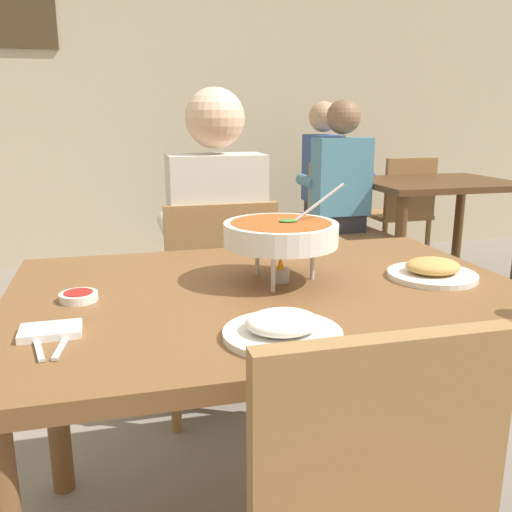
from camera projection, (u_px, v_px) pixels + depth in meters
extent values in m
cube|color=beige|center=(155.00, 78.00, 4.43)|extent=(10.00, 0.10, 3.00)
cube|color=#4C3823|center=(24.00, 8.00, 4.03)|extent=(0.44, 0.03, 0.56)
cube|color=brown|center=(271.00, 296.00, 1.41)|extent=(1.31, 0.94, 0.04)
cylinder|color=brown|center=(55.00, 388.00, 1.75)|extent=(0.07, 0.07, 0.74)
cylinder|color=brown|center=(394.00, 349.00, 2.04)|extent=(0.07, 0.07, 0.74)
cube|color=olive|center=(214.00, 307.00, 2.29)|extent=(0.44, 0.44, 0.03)
cube|color=olive|center=(222.00, 264.00, 2.04)|extent=(0.42, 0.04, 0.45)
cylinder|color=olive|center=(248.00, 336.00, 2.57)|extent=(0.04, 0.04, 0.42)
cylinder|color=olive|center=(166.00, 344.00, 2.48)|extent=(0.04, 0.04, 0.42)
cylinder|color=olive|center=(270.00, 371.00, 2.21)|extent=(0.04, 0.04, 0.42)
cylinder|color=olive|center=(175.00, 383.00, 2.12)|extent=(0.04, 0.04, 0.42)
cylinder|color=#2D2D38|center=(237.00, 350.00, 2.39)|extent=(0.10, 0.10, 0.45)
cylinder|color=#2D2D38|center=(191.00, 354.00, 2.34)|extent=(0.10, 0.10, 0.45)
cube|color=#2D2D38|center=(214.00, 292.00, 2.25)|extent=(0.32, 0.32, 0.12)
cube|color=beige|center=(217.00, 221.00, 2.10)|extent=(0.36, 0.20, 0.50)
sphere|color=beige|center=(215.00, 118.00, 2.01)|extent=(0.22, 0.22, 0.22)
cylinder|color=beige|center=(245.00, 222.00, 2.34)|extent=(0.08, 0.28, 0.08)
cylinder|color=beige|center=(170.00, 226.00, 2.26)|extent=(0.08, 0.28, 0.08)
cube|color=olive|center=(381.00, 472.00, 0.85)|extent=(0.42, 0.04, 0.45)
cylinder|color=silver|center=(312.00, 261.00, 1.48)|extent=(0.01, 0.01, 0.10)
cylinder|color=silver|center=(257.00, 257.00, 1.52)|extent=(0.01, 0.01, 0.10)
cylinder|color=silver|center=(272.00, 272.00, 1.37)|extent=(0.01, 0.01, 0.10)
torus|color=silver|center=(281.00, 245.00, 1.45)|extent=(0.21, 0.21, 0.01)
cylinder|color=#B2B2B7|center=(280.00, 275.00, 1.47)|extent=(0.05, 0.05, 0.04)
cone|color=orange|center=(280.00, 263.00, 1.46)|extent=(0.02, 0.02, 0.04)
cylinder|color=white|center=(281.00, 234.00, 1.44)|extent=(0.30, 0.30, 0.06)
cylinder|color=#994C1E|center=(281.00, 224.00, 1.43)|extent=(0.26, 0.26, 0.01)
ellipsoid|color=#388433|center=(288.00, 221.00, 1.44)|extent=(0.05, 0.03, 0.01)
cylinder|color=silver|center=(311.00, 209.00, 1.46)|extent=(0.18, 0.01, 0.13)
cylinder|color=white|center=(282.00, 334.00, 1.10)|extent=(0.24, 0.24, 0.01)
ellipsoid|color=white|center=(283.00, 322.00, 1.09)|extent=(0.15, 0.13, 0.04)
cylinder|color=white|center=(432.00, 275.00, 1.50)|extent=(0.24, 0.24, 0.01)
ellipsoid|color=tan|center=(433.00, 266.00, 1.50)|extent=(0.15, 0.13, 0.04)
cylinder|color=white|center=(79.00, 297.00, 1.32)|extent=(0.09, 0.09, 0.02)
cylinder|color=maroon|center=(78.00, 293.00, 1.31)|extent=(0.07, 0.07, 0.01)
cube|color=white|center=(51.00, 331.00, 1.11)|extent=(0.12, 0.08, 0.02)
cube|color=silver|center=(37.00, 344.00, 1.06)|extent=(0.05, 0.17, 0.01)
cube|color=silver|center=(65.00, 341.00, 1.07)|extent=(0.04, 0.17, 0.01)
cube|color=#51331C|center=(436.00, 183.00, 3.76)|extent=(1.00, 0.80, 0.04)
cylinder|color=#51331C|center=(399.00, 254.00, 3.43)|extent=(0.07, 0.07, 0.74)
cylinder|color=#51331C|center=(354.00, 232.00, 4.07)|extent=(0.07, 0.07, 0.74)
cylinder|color=#51331C|center=(458.00, 227.00, 4.28)|extent=(0.07, 0.07, 0.74)
cube|color=olive|center=(313.00, 219.00, 4.23)|extent=(0.49, 0.49, 0.03)
cube|color=olive|center=(339.00, 188.00, 4.19)|extent=(0.09, 0.42, 0.45)
cylinder|color=olive|center=(284.00, 243.00, 4.44)|extent=(0.04, 0.04, 0.42)
cylinder|color=olive|center=(293.00, 254.00, 4.08)|extent=(0.04, 0.04, 0.42)
cylinder|color=olive|center=(330.00, 242.00, 4.49)|extent=(0.04, 0.04, 0.42)
cylinder|color=olive|center=(342.00, 253.00, 4.13)|extent=(0.04, 0.04, 0.42)
cube|color=olive|center=(349.00, 234.00, 3.70)|extent=(0.47, 0.47, 0.03)
cube|color=olive|center=(337.00, 195.00, 3.82)|extent=(0.42, 0.07, 0.45)
cylinder|color=olive|center=(336.00, 277.00, 3.52)|extent=(0.04, 0.04, 0.42)
cylinder|color=olive|center=(387.00, 271.00, 3.64)|extent=(0.04, 0.04, 0.42)
cylinder|color=olive|center=(311.00, 262.00, 3.87)|extent=(0.04, 0.04, 0.42)
cylinder|color=olive|center=(358.00, 258.00, 3.99)|extent=(0.04, 0.04, 0.42)
cube|color=olive|center=(395.00, 215.00, 4.42)|extent=(0.45, 0.45, 0.03)
cube|color=olive|center=(410.00, 188.00, 4.17)|extent=(0.42, 0.05, 0.45)
cylinder|color=olive|center=(402.00, 236.00, 4.70)|extent=(0.04, 0.04, 0.42)
cylinder|color=olive|center=(361.00, 239.00, 4.60)|extent=(0.04, 0.04, 0.42)
cylinder|color=olive|center=(427.00, 246.00, 4.35)|extent=(0.04, 0.04, 0.42)
cylinder|color=olive|center=(384.00, 249.00, 4.25)|extent=(0.04, 0.04, 0.42)
cylinder|color=#2D2D38|center=(339.00, 248.00, 4.20)|extent=(0.10, 0.10, 0.45)
cylinder|color=#2D2D38|center=(329.00, 243.00, 4.39)|extent=(0.10, 0.10, 0.45)
cube|color=#2D2D38|center=(331.00, 209.00, 4.22)|extent=(0.32, 0.32, 0.12)
cube|color=#334C8C|center=(322.00, 169.00, 4.12)|extent=(0.20, 0.36, 0.50)
sphere|color=tan|center=(324.00, 117.00, 4.03)|extent=(0.22, 0.22, 0.22)
cylinder|color=#334C8C|center=(355.00, 177.00, 4.03)|extent=(0.28, 0.08, 0.08)
cylinder|color=#334C8C|center=(338.00, 173.00, 4.33)|extent=(0.28, 0.08, 0.08)
cylinder|color=#2D2D38|center=(344.00, 259.00, 3.90)|extent=(0.10, 0.10, 0.45)
cylinder|color=#2D2D38|center=(318.00, 260.00, 3.85)|extent=(0.10, 0.10, 0.45)
cube|color=#2D2D38|center=(335.00, 221.00, 3.76)|extent=(0.32, 0.32, 0.12)
cube|color=teal|center=(341.00, 176.00, 3.61)|extent=(0.36, 0.20, 0.50)
sphere|color=#846047|center=(344.00, 117.00, 3.52)|extent=(0.22, 0.22, 0.22)
cylinder|color=teal|center=(351.00, 180.00, 3.85)|extent=(0.08, 0.28, 0.08)
cylinder|color=teal|center=(308.00, 181.00, 3.77)|extent=(0.08, 0.28, 0.08)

